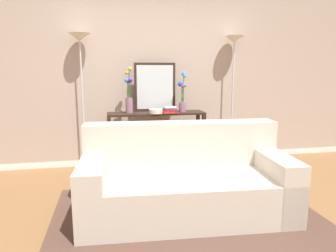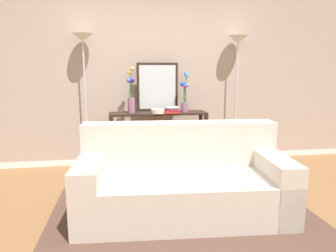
{
  "view_description": "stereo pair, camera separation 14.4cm",
  "coord_description": "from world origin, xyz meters",
  "px_view_note": "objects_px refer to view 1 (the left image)",
  "views": [
    {
      "loc": [
        -0.65,
        -2.67,
        1.42
      ],
      "look_at": [
        0.03,
        0.83,
        0.76
      ],
      "focal_mm": 32.76,
      "sensor_mm": 36.0,
      "label": 1
    },
    {
      "loc": [
        -0.51,
        -2.7,
        1.42
      ],
      "look_at": [
        0.03,
        0.83,
        0.76
      ],
      "focal_mm": 32.76,
      "sensor_mm": 36.0,
      "label": 2
    }
  ],
  "objects_px": {
    "couch": "(185,183)",
    "floor_lamp_left": "(81,64)",
    "book_stack": "(170,110)",
    "book_row_under_console": "(130,166)",
    "floor_lamp_right": "(234,64)",
    "vase_short_flowers": "(183,95)",
    "vase_tall_flowers": "(129,96)",
    "wall_mirror": "(155,87)",
    "console_table": "(156,130)",
    "fruit_bowl": "(156,111)"
  },
  "relations": [
    {
      "from": "book_row_under_console",
      "to": "wall_mirror",
      "type": "bearing_deg",
      "value": 19.84
    },
    {
      "from": "book_row_under_console",
      "to": "fruit_bowl",
      "type": "bearing_deg",
      "value": -15.82
    },
    {
      "from": "floor_lamp_right",
      "to": "wall_mirror",
      "type": "distance_m",
      "value": 1.23
    },
    {
      "from": "floor_lamp_right",
      "to": "fruit_bowl",
      "type": "distance_m",
      "value": 1.39
    },
    {
      "from": "console_table",
      "to": "floor_lamp_right",
      "type": "relative_size",
      "value": 0.72
    },
    {
      "from": "wall_mirror",
      "to": "vase_short_flowers",
      "type": "height_order",
      "value": "wall_mirror"
    },
    {
      "from": "wall_mirror",
      "to": "vase_tall_flowers",
      "type": "height_order",
      "value": "wall_mirror"
    },
    {
      "from": "floor_lamp_right",
      "to": "book_stack",
      "type": "distance_m",
      "value": 1.22
    },
    {
      "from": "console_table",
      "to": "book_stack",
      "type": "distance_m",
      "value": 0.37
    },
    {
      "from": "couch",
      "to": "vase_short_flowers",
      "type": "xyz_separation_m",
      "value": [
        0.32,
        1.45,
        0.75
      ]
    },
    {
      "from": "floor_lamp_right",
      "to": "book_row_under_console",
      "type": "bearing_deg",
      "value": -175.69
    },
    {
      "from": "console_table",
      "to": "wall_mirror",
      "type": "relative_size",
      "value": 1.98
    },
    {
      "from": "vase_tall_flowers",
      "to": "floor_lamp_right",
      "type": "bearing_deg",
      "value": 3.42
    },
    {
      "from": "floor_lamp_right",
      "to": "book_row_under_console",
      "type": "relative_size",
      "value": 5.34
    },
    {
      "from": "floor_lamp_right",
      "to": "vase_short_flowers",
      "type": "relative_size",
      "value": 3.34
    },
    {
      "from": "floor_lamp_right",
      "to": "wall_mirror",
      "type": "bearing_deg",
      "value": 178.94
    },
    {
      "from": "console_table",
      "to": "book_stack",
      "type": "xyz_separation_m",
      "value": [
        0.18,
        -0.12,
        0.3
      ]
    },
    {
      "from": "floor_lamp_right",
      "to": "console_table",
      "type": "bearing_deg",
      "value": -174.32
    },
    {
      "from": "vase_tall_flowers",
      "to": "vase_short_flowers",
      "type": "bearing_deg",
      "value": -2.27
    },
    {
      "from": "floor_lamp_left",
      "to": "vase_tall_flowers",
      "type": "height_order",
      "value": "floor_lamp_left"
    },
    {
      "from": "wall_mirror",
      "to": "fruit_bowl",
      "type": "relative_size",
      "value": 3.66
    },
    {
      "from": "floor_lamp_right",
      "to": "wall_mirror",
      "type": "xyz_separation_m",
      "value": [
        -1.19,
        0.02,
        -0.33
      ]
    },
    {
      "from": "vase_tall_flowers",
      "to": "book_stack",
      "type": "height_order",
      "value": "vase_tall_flowers"
    },
    {
      "from": "wall_mirror",
      "to": "book_row_under_console",
      "type": "height_order",
      "value": "wall_mirror"
    },
    {
      "from": "fruit_bowl",
      "to": "book_row_under_console",
      "type": "height_order",
      "value": "fruit_bowl"
    },
    {
      "from": "vase_short_flowers",
      "to": "fruit_bowl",
      "type": "relative_size",
      "value": 3.01
    },
    {
      "from": "wall_mirror",
      "to": "floor_lamp_right",
      "type": "bearing_deg",
      "value": -1.06
    },
    {
      "from": "console_table",
      "to": "fruit_bowl",
      "type": "xyz_separation_m",
      "value": [
        -0.02,
        -0.1,
        0.29
      ]
    },
    {
      "from": "floor_lamp_left",
      "to": "fruit_bowl",
      "type": "height_order",
      "value": "floor_lamp_left"
    },
    {
      "from": "book_stack",
      "to": "couch",
      "type": "bearing_deg",
      "value": -95.05
    },
    {
      "from": "floor_lamp_right",
      "to": "book_row_under_console",
      "type": "distance_m",
      "value": 2.14
    },
    {
      "from": "wall_mirror",
      "to": "book_row_under_console",
      "type": "bearing_deg",
      "value": -160.16
    },
    {
      "from": "console_table",
      "to": "wall_mirror",
      "type": "bearing_deg",
      "value": 87.18
    },
    {
      "from": "console_table",
      "to": "floor_lamp_left",
      "type": "bearing_deg",
      "value": 173.31
    },
    {
      "from": "wall_mirror",
      "to": "vase_tall_flowers",
      "type": "relative_size",
      "value": 1.09
    },
    {
      "from": "console_table",
      "to": "vase_tall_flowers",
      "type": "xyz_separation_m",
      "value": [
        -0.38,
        0.02,
        0.49
      ]
    },
    {
      "from": "floor_lamp_left",
      "to": "book_row_under_console",
      "type": "bearing_deg",
      "value": -10.68
    },
    {
      "from": "floor_lamp_right",
      "to": "book_stack",
      "type": "bearing_deg",
      "value": -166.99
    },
    {
      "from": "wall_mirror",
      "to": "book_row_under_console",
      "type": "distance_m",
      "value": 1.19
    },
    {
      "from": "vase_short_flowers",
      "to": "floor_lamp_right",
      "type": "bearing_deg",
      "value": 8.69
    },
    {
      "from": "couch",
      "to": "floor_lamp_left",
      "type": "relative_size",
      "value": 1.09
    },
    {
      "from": "floor_lamp_right",
      "to": "vase_short_flowers",
      "type": "height_order",
      "value": "floor_lamp_right"
    },
    {
      "from": "wall_mirror",
      "to": "couch",
      "type": "bearing_deg",
      "value": -87.99
    },
    {
      "from": "book_stack",
      "to": "wall_mirror",
      "type": "bearing_deg",
      "value": 124.27
    },
    {
      "from": "book_stack",
      "to": "book_row_under_console",
      "type": "height_order",
      "value": "book_stack"
    },
    {
      "from": "wall_mirror",
      "to": "fruit_bowl",
      "type": "xyz_separation_m",
      "value": [
        -0.03,
        -0.24,
        -0.32
      ]
    },
    {
      "from": "wall_mirror",
      "to": "book_stack",
      "type": "xyz_separation_m",
      "value": [
        0.17,
        -0.26,
        -0.31
      ]
    },
    {
      "from": "couch",
      "to": "floor_lamp_right",
      "type": "xyz_separation_m",
      "value": [
        1.13,
        1.57,
        1.19
      ]
    },
    {
      "from": "floor_lamp_left",
      "to": "wall_mirror",
      "type": "xyz_separation_m",
      "value": [
        1.02,
        0.02,
        -0.32
      ]
    },
    {
      "from": "fruit_bowl",
      "to": "book_stack",
      "type": "distance_m",
      "value": 0.2
    }
  ]
}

